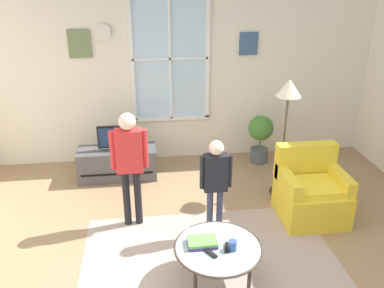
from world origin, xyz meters
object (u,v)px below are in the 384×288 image
at_px(person_red_shirt, 130,157).
at_px(cup, 232,246).
at_px(floor_lamp, 288,100).
at_px(coffee_table, 218,249).
at_px(remote_near_cup, 227,247).
at_px(tv_stand, 118,163).
at_px(book_stack, 202,242).
at_px(television, 115,137).
at_px(potted_plant_by_window, 260,134).
at_px(armchair, 311,192).
at_px(remote_near_books, 211,254).
at_px(person_black_shirt, 216,178).

bearing_deg(person_red_shirt, cup, -50.66).
bearing_deg(floor_lamp, coffee_table, -126.13).
bearing_deg(remote_near_cup, tv_stand, 115.89).
height_order(tv_stand, book_stack, book_stack).
xyz_separation_m(television, person_red_shirt, (0.24, -1.22, 0.24)).
xyz_separation_m(book_stack, cup, (0.27, -0.11, 0.02)).
distance_m(tv_stand, floor_lamp, 2.60).
height_order(person_red_shirt, potted_plant_by_window, person_red_shirt).
xyz_separation_m(tv_stand, armchair, (2.41, -1.32, 0.10)).
height_order(armchair, potted_plant_by_window, armchair).
bearing_deg(remote_near_books, cup, 10.99).
xyz_separation_m(television, book_stack, (0.92, -2.27, -0.20)).
distance_m(tv_stand, armchair, 2.75).
relative_size(tv_stand, coffee_table, 1.33).
bearing_deg(television, coffee_table, -65.30).
relative_size(remote_near_books, remote_near_cup, 1.00).
xyz_separation_m(tv_stand, book_stack, (0.92, -2.27, 0.21)).
distance_m(tv_stand, coffee_table, 2.56).
bearing_deg(book_stack, person_black_shirt, 70.54).
xyz_separation_m(person_red_shirt, person_black_shirt, (0.93, -0.35, -0.14)).
distance_m(armchair, floor_lamp, 1.18).
bearing_deg(remote_near_books, floor_lamp, 53.65).
distance_m(tv_stand, person_black_shirt, 2.03).
bearing_deg(remote_near_cup, remote_near_books, -157.21).
bearing_deg(cup, floor_lamp, 57.87).
height_order(person_red_shirt, floor_lamp, floor_lamp).
bearing_deg(tv_stand, book_stack, -67.91).
distance_m(coffee_table, floor_lamp, 2.19).
height_order(tv_stand, television, television).
relative_size(television, coffee_table, 0.59).
distance_m(television, remote_near_cup, 2.63).
relative_size(coffee_table, potted_plant_by_window, 1.09).
xyz_separation_m(remote_near_books, person_black_shirt, (0.19, 0.85, 0.32)).
height_order(television, armchair, armchair).
xyz_separation_m(armchair, potted_plant_by_window, (-0.19, 1.57, 0.15)).
relative_size(remote_near_cup, potted_plant_by_window, 0.18).
height_order(remote_near_cup, floor_lamp, floor_lamp).
distance_m(potted_plant_by_window, floor_lamp, 1.31).
distance_m(remote_near_books, person_black_shirt, 0.93).
bearing_deg(person_red_shirt, floor_lamp, 14.02).
relative_size(television, person_black_shirt, 0.42).
distance_m(remote_near_books, potted_plant_by_window, 2.95).
xyz_separation_m(armchair, coffee_table, (-1.34, -1.01, 0.07)).
relative_size(cup, remote_near_cup, 0.71).
bearing_deg(coffee_table, television, 114.70).
xyz_separation_m(remote_near_books, floor_lamp, (1.25, 1.70, 0.91)).
distance_m(coffee_table, potted_plant_by_window, 2.83).
bearing_deg(floor_lamp, armchair, -73.00).
bearing_deg(remote_near_books, remote_near_cup, 22.79).
bearing_deg(armchair, floor_lamp, 107.00).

